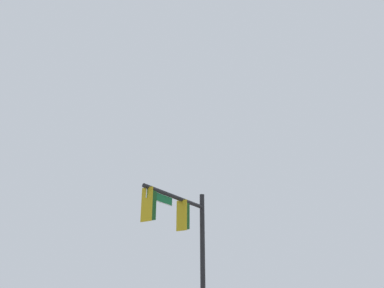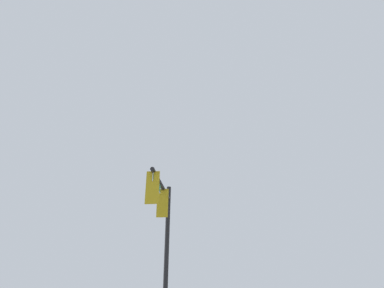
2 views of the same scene
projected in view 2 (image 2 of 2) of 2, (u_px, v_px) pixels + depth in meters
signal_pole_near at (162, 216)px, 13.40m from camera, size 4.32×0.80×6.03m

